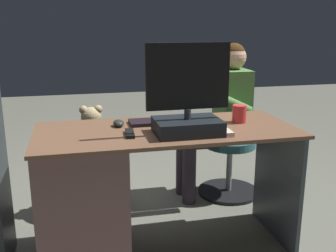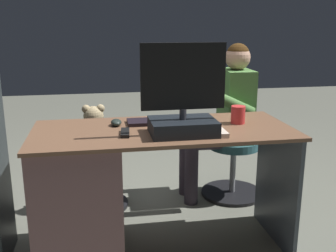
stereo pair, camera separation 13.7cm
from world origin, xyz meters
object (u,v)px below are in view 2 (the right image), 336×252
desk (96,192)px  computer_mouse (116,122)px  tv_remote (125,133)px  person (225,110)px  keyboard (164,121)px  visitor_chair (233,163)px  office_chair_teddy (96,172)px  monitor (183,108)px  cup (238,115)px  teddy_bear (94,128)px

desk → computer_mouse: bearing=-139.4°
tv_remote → person: (-0.78, -0.73, -0.07)m
keyboard → visitor_chair: bearing=-139.9°
office_chair_teddy → monitor: bearing=121.9°
cup → person: size_ratio=0.09×
office_chair_teddy → keyboard: bearing=129.0°
desk → office_chair_teddy: 0.64m
monitor → tv_remote: bearing=-7.7°
keyboard → desk: bearing=17.5°
keyboard → office_chair_teddy: (0.41, -0.50, -0.48)m
tv_remote → cup: bearing=-164.7°
cup → teddy_bear: 1.04m
office_chair_teddy → visitor_chair: 1.03m
desk → person: bearing=-145.6°
teddy_bear → monitor: bearing=121.6°
cup → person: 0.63m
tv_remote → office_chair_teddy: tv_remote is taller
monitor → office_chair_teddy: size_ratio=1.06×
office_chair_teddy → tv_remote: bearing=103.3°
monitor → teddy_bear: size_ratio=1.51×
keyboard → cup: bearing=168.7°
office_chair_teddy → person: size_ratio=0.38×
keyboard → office_chair_teddy: keyboard is taller
monitor → visitor_chair: 1.14m
desk → cup: 0.92m
cup → office_chair_teddy: 1.14m
computer_mouse → tv_remote: bearing=100.7°
tv_remote → visitor_chair: tv_remote is taller
desk → keyboard: size_ratio=3.40×
computer_mouse → office_chair_teddy: size_ratio=0.22×
office_chair_teddy → teddy_bear: teddy_bear is taller
computer_mouse → visitor_chair: (-0.90, -0.54, -0.50)m
tv_remote → office_chair_teddy: bearing=-71.9°
keyboard → teddy_bear: bearing=-51.6°
computer_mouse → tv_remote: size_ratio=0.64×
cup → tv_remote: cup is taller
office_chair_teddy → desk: bearing=89.9°
monitor → cup: (-0.36, -0.16, -0.09)m
computer_mouse → person: person is taller
monitor → keyboard: 0.28m
cup → tv_remote: (0.66, 0.12, -0.04)m
cup → visitor_chair: bearing=-108.4°
office_chair_teddy → visitor_chair: bearing=-178.7°
cup → visitor_chair: (-0.20, -0.61, -0.53)m
teddy_bear → person: size_ratio=0.27×
computer_mouse → cup: cup is taller
computer_mouse → teddy_bear: 0.57m
keyboard → monitor: bearing=103.8°
desk → person: (-0.95, -0.65, 0.29)m
desk → tv_remote: 0.40m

